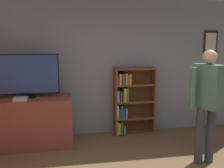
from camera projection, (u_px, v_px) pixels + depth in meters
wall_back at (115, 67)px, 5.29m from camera, size 6.88×0.09×2.70m
tv_ledge at (31, 122)px, 4.71m from camera, size 1.47×0.66×0.89m
television at (29, 75)px, 4.63m from camera, size 1.05×0.22×0.77m
game_console at (21, 99)px, 4.43m from camera, size 0.23×0.18×0.06m
bookshelf at (130, 101)px, 5.28m from camera, size 0.82×0.28×1.36m
person at (207, 97)px, 3.96m from camera, size 0.58×0.48×1.77m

